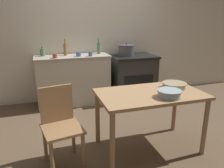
# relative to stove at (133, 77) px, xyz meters

# --- Properties ---
(ground_plane) EXTENTS (14.00, 14.00, 0.00)m
(ground_plane) POSITION_rel_stove_xyz_m (-0.70, -1.24, -0.43)
(ground_plane) COLOR brown
(wall_back) EXTENTS (8.00, 0.07, 2.55)m
(wall_back) POSITION_rel_stove_xyz_m (-0.70, 0.34, 0.84)
(wall_back) COLOR beige
(wall_back) RESTS_ON ground_plane
(counter_cabinet) EXTENTS (1.33, 0.55, 0.91)m
(counter_cabinet) POSITION_rel_stove_xyz_m (-1.17, 0.05, 0.03)
(counter_cabinet) COLOR beige
(counter_cabinet) RESTS_ON ground_plane
(stove) EXTENTS (0.86, 0.65, 0.86)m
(stove) POSITION_rel_stove_xyz_m (0.00, 0.00, 0.00)
(stove) COLOR #2D2B28
(stove) RESTS_ON ground_plane
(work_table) EXTENTS (1.22, 0.71, 0.73)m
(work_table) POSITION_rel_stove_xyz_m (-0.52, -1.75, 0.20)
(work_table) COLOR #A87F56
(work_table) RESTS_ON ground_plane
(chair) EXTENTS (0.46, 0.46, 0.86)m
(chair) POSITION_rel_stove_xyz_m (-1.56, -1.68, 0.03)
(chair) COLOR #997047
(chair) RESTS_ON ground_plane
(flour_sack) EXTENTS (0.28, 0.19, 0.34)m
(flour_sack) POSITION_rel_stove_xyz_m (-0.17, -0.49, -0.26)
(flour_sack) COLOR beige
(flour_sack) RESTS_ON ground_plane
(stock_pot) EXTENTS (0.31, 0.31, 0.23)m
(stock_pot) POSITION_rel_stove_xyz_m (-0.13, 0.04, 0.53)
(stock_pot) COLOR #4C4C51
(stock_pot) RESTS_ON stove
(mixing_bowl_large) EXTENTS (0.30, 0.30, 0.07)m
(mixing_bowl_large) POSITION_rel_stove_xyz_m (-0.17, -1.69, 0.34)
(mixing_bowl_large) COLOR tan
(mixing_bowl_large) RESTS_ON work_table
(mixing_bowl_small) EXTENTS (0.27, 0.27, 0.08)m
(mixing_bowl_small) POSITION_rel_stove_xyz_m (-0.40, -1.95, 0.34)
(mixing_bowl_small) COLOR #93A8B2
(mixing_bowl_small) RESTS_ON work_table
(bottle_far_left) EXTENTS (0.08, 0.08, 0.17)m
(bottle_far_left) POSITION_rel_stove_xyz_m (-1.68, 0.15, 0.54)
(bottle_far_left) COLOR #517F5B
(bottle_far_left) RESTS_ON counter_cabinet
(bottle_left) EXTENTS (0.07, 0.07, 0.28)m
(bottle_left) POSITION_rel_stove_xyz_m (-0.66, 0.11, 0.59)
(bottle_left) COLOR #517F5B
(bottle_left) RESTS_ON counter_cabinet
(bottle_mid_left) EXTENTS (0.06, 0.06, 0.29)m
(bottle_mid_left) POSITION_rel_stove_xyz_m (-1.28, 0.10, 0.59)
(bottle_mid_left) COLOR olive
(bottle_mid_left) RESTS_ON counter_cabinet
(cup_center_left) EXTENTS (0.09, 0.09, 0.08)m
(cup_center_left) POSITION_rel_stove_xyz_m (-1.07, -0.06, 0.52)
(cup_center_left) COLOR #4C6B99
(cup_center_left) RESTS_ON counter_cabinet
(cup_center) EXTENTS (0.07, 0.07, 0.08)m
(cup_center) POSITION_rel_stove_xyz_m (-0.87, -0.12, 0.52)
(cup_center) COLOR #4C6B99
(cup_center) RESTS_ON counter_cabinet
(cup_center_right) EXTENTS (0.08, 0.08, 0.08)m
(cup_center_right) POSITION_rel_stove_xyz_m (-1.48, -0.13, 0.52)
(cup_center_right) COLOR #B74C42
(cup_center_right) RESTS_ON counter_cabinet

